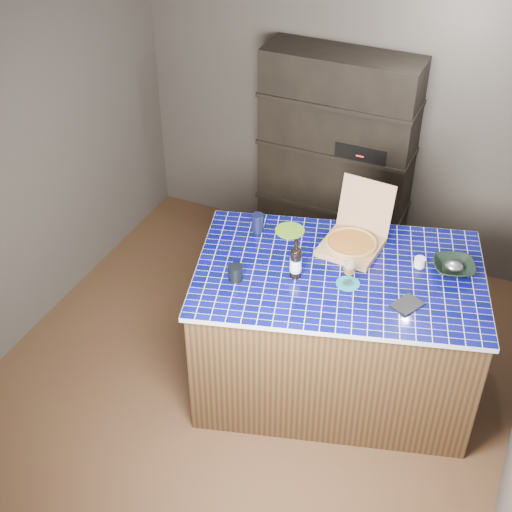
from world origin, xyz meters
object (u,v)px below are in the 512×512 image
at_px(pizza_box, 352,241).
at_px(wine_glass, 349,268).
at_px(dvd_case, 407,305).
at_px(mead_bottle, 296,262).
at_px(kitchen_island, 335,329).
at_px(bowl, 454,267).

bearing_deg(pizza_box, wine_glass, -70.85).
height_order(pizza_box, dvd_case, pizza_box).
relative_size(pizza_box, mead_bottle, 1.71).
xyz_separation_m(kitchen_island, wine_glass, (0.08, -0.10, 0.61)).
distance_m(mead_bottle, dvd_case, 0.71).
relative_size(mead_bottle, bowl, 1.07).
bearing_deg(kitchen_island, wine_glass, -65.74).
xyz_separation_m(mead_bottle, wine_glass, (0.32, 0.06, 0.02)).
xyz_separation_m(kitchen_island, dvd_case, (0.46, -0.15, 0.50)).
bearing_deg(bowl, dvd_case, -112.06).
relative_size(dvd_case, bowl, 0.69).
relative_size(kitchen_island, dvd_case, 11.43).
height_order(mead_bottle, dvd_case, mead_bottle).
distance_m(kitchen_island, wine_glass, 0.63).
bearing_deg(dvd_case, bowl, 93.82).
distance_m(wine_glass, dvd_case, 0.40).
xyz_separation_m(dvd_case, bowl, (0.18, 0.44, 0.02)).
bearing_deg(bowl, mead_bottle, -152.97).
xyz_separation_m(wine_glass, bowl, (0.56, 0.39, -0.09)).
height_order(kitchen_island, wine_glass, wine_glass).
height_order(pizza_box, mead_bottle, pizza_box).
relative_size(wine_glass, dvd_case, 0.97).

